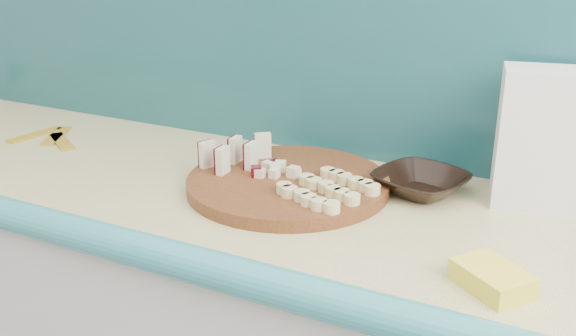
{
  "coord_description": "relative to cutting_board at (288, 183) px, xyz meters",
  "views": [
    {
      "loc": [
        0.86,
        0.49,
        1.4
      ],
      "look_at": [
        0.32,
        1.54,
        0.96
      ],
      "focal_mm": 40.0,
      "sensor_mm": 36.0,
      "label": 1
    }
  ],
  "objects": [
    {
      "name": "backsplash",
      "position": [
        -0.22,
        0.25,
        0.24
      ],
      "size": [
        2.2,
        0.02,
        0.5
      ],
      "primitive_type": "cube",
      "color": "teal",
      "rests_on": "kitchen_counter"
    },
    {
      "name": "cutting_board",
      "position": [
        0.0,
        0.0,
        0.0
      ],
      "size": [
        0.51,
        0.51,
        0.03
      ],
      "primitive_type": "cylinder",
      "rotation": [
        0.0,
        0.0,
        -0.35
      ],
      "color": "#40230D",
      "rests_on": "kitchen_counter"
    },
    {
      "name": "apple_wedges",
      "position": [
        -0.13,
        0.01,
        0.04
      ],
      "size": [
        0.11,
        0.16,
        0.06
      ],
      "color": "beige",
      "rests_on": "cutting_board"
    },
    {
      "name": "apple_chunks",
      "position": [
        -0.02,
        0.01,
        0.02
      ],
      "size": [
        0.06,
        0.07,
        0.02
      ],
      "color": "beige",
      "rests_on": "cutting_board"
    },
    {
      "name": "banana_slices",
      "position": [
        0.1,
        -0.04,
        0.02
      ],
      "size": [
        0.18,
        0.18,
        0.02
      ],
      "color": "#E1CE89",
      "rests_on": "cutting_board"
    },
    {
      "name": "brown_bowl",
      "position": [
        0.24,
        0.1,
        0.01
      ],
      "size": [
        0.22,
        0.22,
        0.04
      ],
      "primitive_type": "imported",
      "rotation": [
        0.0,
        0.0,
        -0.32
      ],
      "color": "black",
      "rests_on": "kitchen_counter"
    },
    {
      "name": "flour_bag",
      "position": [
        0.44,
        0.15,
        0.12
      ],
      "size": [
        0.17,
        0.13,
        0.26
      ],
      "primitive_type": "cube",
      "rotation": [
        0.0,
        0.0,
        0.2
      ],
      "color": "silver",
      "rests_on": "kitchen_counter"
    },
    {
      "name": "sponge",
      "position": [
        0.43,
        -0.2,
        0.0
      ],
      "size": [
        0.13,
        0.12,
        0.03
      ],
      "primitive_type": "cube",
      "rotation": [
        0.0,
        0.0,
        -0.64
      ],
      "color": "yellow",
      "rests_on": "kitchen_counter"
    },
    {
      "name": "banana_peel",
      "position": [
        -0.67,
        0.03,
        -0.01
      ],
      "size": [
        0.19,
        0.16,
        0.01
      ],
      "rotation": [
        0.0,
        0.0,
        0.31
      ],
      "color": "gold",
      "rests_on": "kitchen_counter"
    }
  ]
}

